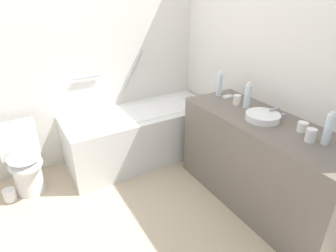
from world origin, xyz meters
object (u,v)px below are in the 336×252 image
sink_faucet (277,112)px  drinking_glass_3 (302,127)px  drinking_glass_0 (311,135)px  drinking_glass_1 (237,100)px  water_bottle_1 (248,96)px  bathtub (141,133)px  toilet (24,160)px  soap_dish (228,97)px  water_bottle_0 (328,129)px  water_bottle_3 (219,84)px  sink_basin (263,117)px  toilet_paper_roll (10,195)px

sink_faucet → drinking_glass_3: sink_faucet is taller
drinking_glass_0 → drinking_glass_3: size_ratio=1.29×
drinking_glass_1 → drinking_glass_0: bearing=-93.4°
water_bottle_1 → drinking_glass_0: (-0.07, -0.70, -0.06)m
bathtub → toilet: bearing=179.0°
sink_faucet → soap_dish: (-0.06, 0.55, -0.02)m
water_bottle_0 → drinking_glass_1: size_ratio=2.72×
water_bottle_3 → drinking_glass_3: water_bottle_3 is taller
drinking_glass_0 → sink_basin: bearing=91.0°
bathtub → soap_dish: bathtub is taller
water_bottle_0 → toilet_paper_roll: size_ratio=2.03×
soap_dish → toilet_paper_roll: 2.30m
water_bottle_1 → sink_faucet: bearing=-72.0°
water_bottle_0 → drinking_glass_1: bearing=90.9°
toilet → sink_basin: (1.79, -1.22, 0.53)m
water_bottle_0 → water_bottle_3: bearing=90.0°
bathtub → toilet: 1.23m
toilet → water_bottle_3: size_ratio=2.74×
water_bottle_0 → toilet_paper_roll: bearing=141.5°
sink_basin → soap_dish: size_ratio=3.13×
drinking_glass_1 → sink_basin: bearing=-98.5°
bathtub → sink_basin: bathtub is taller
toilet → soap_dish: soap_dish is taller
toilet → toilet_paper_roll: 0.34m
bathtub → drinking_glass_1: bathtub is taller
sink_faucet → water_bottle_3: size_ratio=0.61×
water_bottle_0 → toilet: bearing=137.1°
sink_basin → toilet_paper_roll: size_ratio=2.33×
water_bottle_3 → drinking_glass_3: 0.95m
sink_basin → water_bottle_1: (0.08, 0.27, 0.08)m
sink_basin → drinking_glass_0: bearing=-89.0°
water_bottle_0 → drinking_glass_3: (0.03, 0.21, -0.08)m
sink_faucet → drinking_glass_1: (-0.11, 0.37, 0.01)m
drinking_glass_3 → water_bottle_1: bearing=91.5°
toilet → drinking_glass_3: drinking_glass_3 is taller
sink_faucet → toilet_paper_roll: (-2.15, 1.13, -0.80)m
sink_basin → drinking_glass_1: bearing=81.5°
bathtub → sink_faucet: 1.51m
bathtub → soap_dish: size_ratio=18.73×
water_bottle_1 → drinking_glass_1: (-0.03, 0.10, -0.07)m
water_bottle_3 → drinking_glass_0: size_ratio=2.50×
water_bottle_0 → soap_dish: water_bottle_0 is taller
bathtub → soap_dish: 1.07m
water_bottle_3 → drinking_glass_0: 1.08m
bathtub → water_bottle_3: bathtub is taller
sink_faucet → water_bottle_1: bearing=108.0°
water_bottle_0 → water_bottle_3: water_bottle_3 is taller
toilet → water_bottle_1: (1.88, -0.95, 0.61)m
toilet_paper_roll → water_bottle_3: bearing=-13.1°
water_bottle_1 → soap_dish: (0.02, 0.28, -0.10)m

